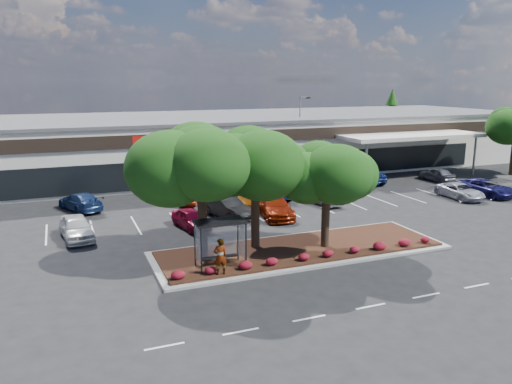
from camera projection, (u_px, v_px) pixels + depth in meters
name	position (u px, v px, depth m)	size (l,w,h in m)	color
ground	(365.00, 270.00, 27.57)	(160.00, 160.00, 0.00)	black
retail_store	(200.00, 143.00, 57.64)	(80.40, 25.20, 6.25)	white
landscape_island	(301.00, 250.00, 30.45)	(18.00, 6.00, 0.26)	#A09F9A
lane_markings	(284.00, 221.00, 36.97)	(33.12, 20.06, 0.01)	silver
shrub_row	(317.00, 254.00, 28.46)	(17.00, 0.80, 0.50)	maroon
bus_shelter	(219.00, 230.00, 27.03)	(2.75, 1.55, 2.59)	black
island_tree_west	(202.00, 191.00, 27.84)	(7.20, 7.20, 7.89)	#17380C
island_tree_mid	(255.00, 188.00, 29.80)	(6.60, 6.60, 7.32)	#17380C
island_tree_east	(326.00, 195.00, 29.98)	(5.80, 5.80, 6.50)	#17380C
conifer_north_east	(391.00, 117.00, 78.74)	(3.96, 3.96, 9.00)	#17380C
person_waiting	(220.00, 257.00, 26.00)	(0.72, 0.47, 1.97)	#594C47
light_pole	(300.00, 139.00, 55.70)	(1.42, 0.74, 8.54)	#A09F9A
car_0	(76.00, 227.00, 32.73)	(1.85, 4.59, 1.56)	silver
car_1	(191.00, 219.00, 35.10)	(1.62, 4.03, 1.37)	maroon
car_2	(227.00, 207.00, 37.87)	(1.69, 4.85, 1.60)	black
car_3	(274.00, 206.00, 38.17)	(2.24, 5.51, 1.60)	maroon
car_4	(246.00, 198.00, 41.21)	(1.90, 4.67, 1.36)	#7C3F06
car_5	(322.00, 197.00, 41.93)	(1.40, 4.01, 1.32)	#505057
car_7	(460.00, 191.00, 44.00)	(2.19, 4.76, 1.32)	#A5A8B1
car_8	(485.00, 188.00, 45.08)	(2.43, 5.27, 1.46)	#191752
car_9	(80.00, 202.00, 39.98)	(2.01, 4.94, 1.43)	navy
car_10	(189.00, 195.00, 42.36)	(1.45, 4.17, 1.37)	#9C1606
car_11	(213.00, 183.00, 46.75)	(2.24, 5.50, 1.60)	#174E1D
car_12	(276.00, 188.00, 44.64)	(2.26, 5.55, 1.61)	navy
car_13	(273.00, 179.00, 48.90)	(1.73, 4.31, 1.47)	#B2BABE
car_14	(306.00, 186.00, 45.93)	(2.24, 4.86, 1.35)	#B1B8BD
car_15	(353.00, 177.00, 49.72)	(2.74, 5.93, 1.65)	navy
car_16	(360.00, 175.00, 50.74)	(2.74, 5.94, 1.65)	navy
car_17	(437.00, 174.00, 51.68)	(1.64, 4.08, 1.39)	slate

